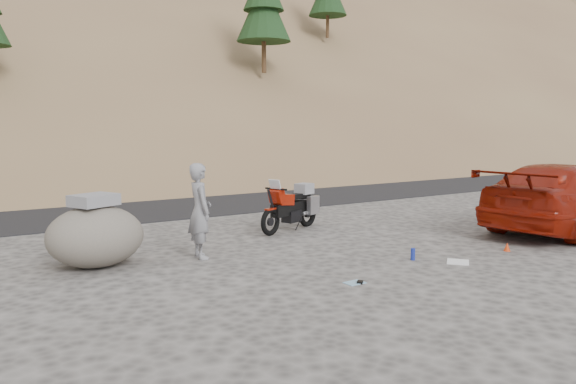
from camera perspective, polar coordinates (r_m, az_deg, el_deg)
name	(u,v)px	position (r m, az deg, el deg)	size (l,w,h in m)	color
ground	(301,260)	(10.64, 1.38, -6.96)	(140.00, 140.00, 0.00)	#44413E
road	(145,204)	(18.66, -14.34, -1.22)	(120.00, 7.00, 0.05)	black
hillside	(5,14)	(50.49, -26.83, 15.81)	(120.00, 73.00, 46.72)	brown
motorcycle	(292,207)	(13.58, 0.45, -1.56)	(2.10, 1.09, 1.31)	black
man	(201,258)	(10.99, -8.85, -6.61)	(0.67, 0.44, 1.83)	gray
red_car	(566,230)	(15.27, 26.44, -3.47)	(2.27, 5.58, 1.62)	maroon
boulder	(95,236)	(10.63, -18.98, -4.22)	(1.98, 1.79, 1.29)	#57514B
gear_white_cloth	(458,262)	(10.96, 16.88, -6.81)	(0.44, 0.39, 0.01)	white
gear_bottle	(413,254)	(10.90, 12.57, -6.18)	(0.08, 0.08, 0.23)	navy
gear_funnel	(507,247)	(12.22, 21.37, -5.21)	(0.13, 0.13, 0.17)	red
gear_glove_b	(360,282)	(9.21, 7.33, -9.07)	(0.12, 0.09, 0.04)	black
gear_blue_cloth	(355,283)	(9.22, 6.78, -9.14)	(0.32, 0.23, 0.01)	#7EA9C4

